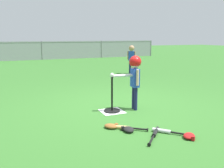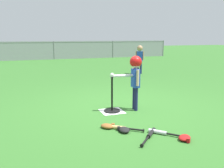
% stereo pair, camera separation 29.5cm
% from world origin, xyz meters
% --- Properties ---
extents(ground_plane, '(60.00, 60.00, 0.00)m').
position_xyz_m(ground_plane, '(0.00, 0.00, 0.00)').
color(ground_plane, '#336B28').
extents(home_plate, '(0.44, 0.44, 0.01)m').
position_xyz_m(home_plate, '(-0.34, -0.24, 0.00)').
color(home_plate, white).
rests_on(home_plate, ground_plane).
extents(batting_tee, '(0.32, 0.32, 0.69)m').
position_xyz_m(batting_tee, '(-0.34, -0.24, 0.11)').
color(batting_tee, black).
rests_on(batting_tee, ground_plane).
extents(baseball_on_tee, '(0.07, 0.07, 0.07)m').
position_xyz_m(baseball_on_tee, '(-0.34, -0.24, 0.73)').
color(baseball_on_tee, white).
rests_on(baseball_on_tee, batting_tee).
extents(batter_child, '(0.63, 0.31, 1.09)m').
position_xyz_m(batter_child, '(0.13, -0.29, 0.77)').
color(batter_child, '#191E4C').
rests_on(batter_child, ground_plane).
extents(fielder_near_left, '(0.29, 0.23, 1.11)m').
position_xyz_m(fielder_near_left, '(2.38, 4.10, 0.71)').
color(fielder_near_left, '#191E4C').
rests_on(fielder_near_left, ground_plane).
extents(spare_bat_silver, '(0.42, 0.45, 0.06)m').
position_xyz_m(spare_bat_silver, '(-0.03, -1.59, 0.03)').
color(spare_bat_silver, silver).
rests_on(spare_bat_silver, ground_plane).
extents(spare_bat_wood, '(0.49, 0.40, 0.06)m').
position_xyz_m(spare_bat_wood, '(-0.54, -1.20, 0.03)').
color(spare_bat_wood, '#DBB266').
rests_on(spare_bat_wood, ground_plane).
extents(spare_bat_black, '(0.49, 0.51, 0.06)m').
position_xyz_m(spare_bat_black, '(-0.23, -1.60, 0.03)').
color(spare_bat_black, black).
rests_on(spare_bat_black, ground_plane).
extents(glove_by_plate, '(0.27, 0.27, 0.07)m').
position_xyz_m(glove_by_plate, '(-0.71, -1.06, 0.04)').
color(glove_by_plate, brown).
rests_on(glove_by_plate, ground_plane).
extents(glove_near_bats, '(0.27, 0.26, 0.07)m').
position_xyz_m(glove_near_bats, '(0.17, -1.89, 0.04)').
color(glove_near_bats, '#B21919').
rests_on(glove_near_bats, ground_plane).
extents(glove_tossed_aside, '(0.19, 0.24, 0.07)m').
position_xyz_m(glove_tossed_aside, '(-0.52, -1.30, 0.04)').
color(glove_tossed_aside, black).
rests_on(glove_tossed_aside, ground_plane).
extents(outfield_fence, '(16.06, 0.06, 1.15)m').
position_xyz_m(outfield_fence, '(0.00, 11.58, 0.62)').
color(outfield_fence, slate).
rests_on(outfield_fence, ground_plane).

